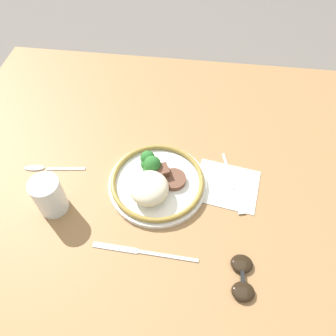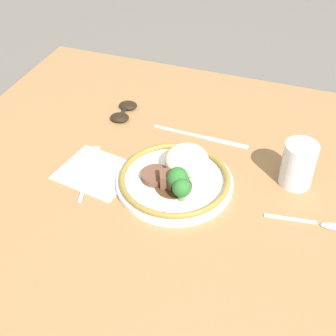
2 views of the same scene
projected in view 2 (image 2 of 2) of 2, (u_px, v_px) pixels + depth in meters
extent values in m
plane|color=#5B5651|center=(181.00, 208.00, 0.95)|extent=(8.00, 8.00, 0.00)
cube|color=olive|center=(182.00, 201.00, 0.94)|extent=(1.11, 0.99, 0.04)
cube|color=silver|center=(97.00, 172.00, 0.97)|extent=(0.17, 0.15, 0.00)
cylinder|color=white|center=(175.00, 182.00, 0.94)|extent=(0.23, 0.23, 0.01)
torus|color=olive|center=(175.00, 178.00, 0.93)|extent=(0.22, 0.22, 0.01)
ellipsoid|color=beige|center=(187.00, 160.00, 0.94)|extent=(0.09, 0.09, 0.05)
cylinder|color=brown|center=(155.00, 176.00, 0.93)|extent=(0.06, 0.06, 0.01)
cylinder|color=#472D19|center=(173.00, 187.00, 0.92)|extent=(0.07, 0.07, 0.00)
cube|color=brown|center=(175.00, 180.00, 0.92)|extent=(0.02, 0.02, 0.02)
cube|color=brown|center=(171.00, 184.00, 0.91)|extent=(0.03, 0.03, 0.02)
cube|color=brown|center=(168.00, 178.00, 0.91)|extent=(0.04, 0.04, 0.03)
cube|color=brown|center=(178.00, 184.00, 0.91)|extent=(0.03, 0.03, 0.02)
cylinder|color=#568442|center=(181.00, 196.00, 0.89)|extent=(0.01, 0.01, 0.02)
sphere|color=#286628|center=(182.00, 188.00, 0.87)|extent=(0.04, 0.04, 0.04)
cylinder|color=#568442|center=(178.00, 187.00, 0.90)|extent=(0.01, 0.01, 0.02)
sphere|color=#286628|center=(178.00, 178.00, 0.89)|extent=(0.04, 0.04, 0.04)
cylinder|color=#568442|center=(184.00, 193.00, 0.90)|extent=(0.01, 0.01, 0.01)
sphere|color=#286628|center=(184.00, 187.00, 0.89)|extent=(0.03, 0.03, 0.03)
cylinder|color=#568442|center=(184.00, 188.00, 0.91)|extent=(0.01, 0.01, 0.01)
sphere|color=#286628|center=(184.00, 181.00, 0.90)|extent=(0.03, 0.03, 0.03)
cylinder|color=yellow|center=(297.00, 171.00, 0.93)|extent=(0.06, 0.06, 0.06)
cylinder|color=silver|center=(298.00, 164.00, 0.92)|extent=(0.07, 0.07, 0.09)
cube|color=silver|center=(85.00, 184.00, 0.94)|extent=(0.04, 0.11, 0.00)
cube|color=silver|center=(94.00, 156.00, 1.01)|extent=(0.03, 0.07, 0.00)
cube|color=silver|center=(181.00, 132.00, 1.08)|extent=(0.13, 0.01, 0.00)
cube|color=silver|center=(227.00, 143.00, 1.05)|extent=(0.10, 0.02, 0.00)
cube|color=silver|center=(290.00, 220.00, 0.86)|extent=(0.10, 0.02, 0.00)
ellipsoid|color=silver|center=(335.00, 227.00, 0.85)|extent=(0.05, 0.02, 0.01)
ellipsoid|color=black|center=(120.00, 117.00, 1.11)|extent=(0.05, 0.04, 0.01)
ellipsoid|color=black|center=(128.00, 105.00, 1.15)|extent=(0.05, 0.04, 0.01)
cube|color=black|center=(124.00, 111.00, 1.13)|extent=(0.01, 0.02, 0.00)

